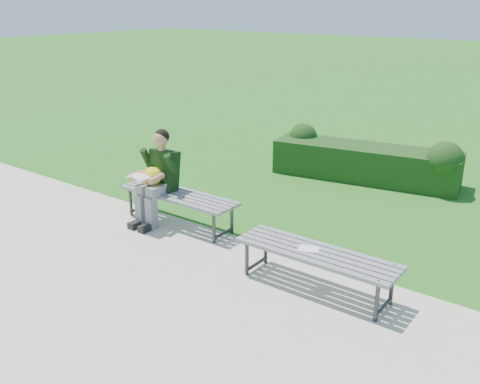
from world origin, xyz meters
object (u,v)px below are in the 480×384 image
at_px(seated_boy, 157,175).
at_px(paper_sheet, 309,249).
at_px(hedge, 368,160).
at_px(bench_left, 179,197).
at_px(bench_right, 316,256).

distance_m(seated_boy, paper_sheet, 2.65).
xyz_separation_m(hedge, bench_left, (-1.27, -3.47, 0.06)).
bearing_deg(bench_right, bench_left, 169.45).
xyz_separation_m(bench_left, seated_boy, (-0.30, -0.10, 0.30)).
bearing_deg(bench_right, seated_boy, 172.57).
relative_size(hedge, paper_sheet, 12.61).
distance_m(hedge, seated_boy, 3.92).
distance_m(bench_left, seated_boy, 0.43).
height_order(bench_right, paper_sheet, bench_right).
bearing_deg(paper_sheet, seated_boy, 172.29).
height_order(hedge, seated_boy, seated_boy).
xyz_separation_m(hedge, seated_boy, (-1.57, -3.57, 0.36)).
relative_size(bench_right, seated_boy, 1.37).
distance_m(hedge, bench_left, 3.70).
bearing_deg(paper_sheet, bench_right, -0.00).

